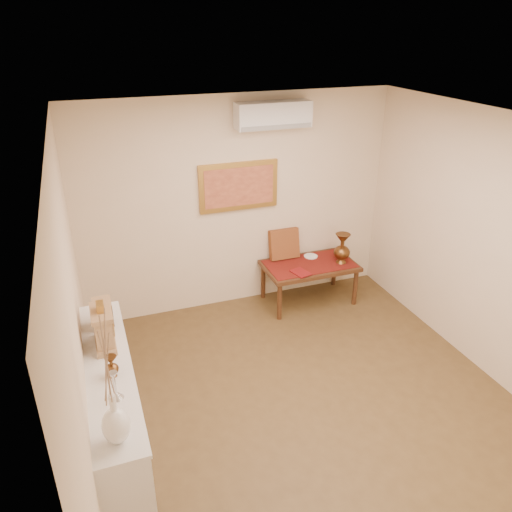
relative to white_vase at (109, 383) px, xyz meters
name	(u,v)px	position (x,y,z in m)	size (l,w,h in m)	color
floor	(311,407)	(1.83, 0.82, -1.46)	(4.50, 4.50, 0.00)	brown
ceiling	(329,130)	(1.83, 0.82, 1.24)	(4.50, 4.50, 0.00)	white
wall_back	(238,205)	(1.83, 3.07, -0.11)	(4.00, 0.02, 2.70)	beige
wall_left	(77,331)	(-0.17, 0.82, -0.11)	(0.02, 4.50, 2.70)	beige
wall_right	(500,254)	(3.83, 0.82, -0.11)	(0.02, 4.50, 2.70)	beige
white_vase	(109,383)	(0.00, 0.00, 0.00)	(0.18, 0.18, 0.95)	white
candlestick	(115,385)	(0.03, 0.42, -0.36)	(0.11, 0.11, 0.23)	silver
brass_urn_small	(111,364)	(0.03, 0.68, -0.36)	(0.10, 0.10, 0.23)	brown
table_cloth	(310,264)	(2.68, 2.70, -0.90)	(1.14, 0.59, 0.01)	maroon
brass_urn_tall	(342,245)	(3.08, 2.59, -0.66)	(0.22, 0.22, 0.49)	brown
plate	(311,256)	(2.78, 2.88, -0.89)	(0.18, 0.18, 0.01)	white
menu	(301,272)	(2.45, 2.49, -0.89)	(0.18, 0.25, 0.01)	maroon
cushion	(284,244)	(2.43, 2.98, -0.70)	(0.40, 0.10, 0.40)	#5E1912
display_ledge	(115,414)	(0.00, 0.82, -0.97)	(0.37, 2.02, 0.98)	silver
mantel_clock	(104,328)	(0.02, 1.11, -0.30)	(0.17, 0.36, 0.41)	tan
wooden_chest	(103,313)	(0.03, 1.43, -0.35)	(0.16, 0.21, 0.24)	tan
low_table	(309,269)	(2.68, 2.70, -0.97)	(1.20, 0.70, 0.55)	#472815
painting	(239,186)	(1.83, 3.04, 0.14)	(1.00, 0.06, 0.60)	#B38639
ac_unit	(273,115)	(2.23, 2.93, 0.99)	(0.90, 0.25, 0.30)	silver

